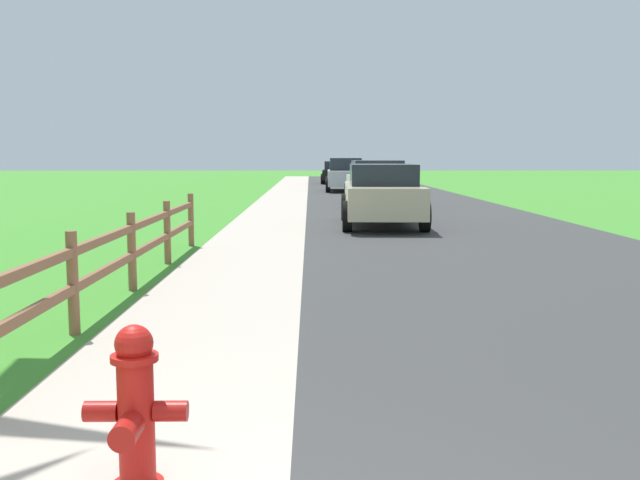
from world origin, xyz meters
TOP-DOWN VIEW (x-y plane):
  - ground_plane at (0.00, 25.00)m, footprint 120.00×120.00m
  - road_asphalt at (3.50, 27.00)m, footprint 7.00×66.00m
  - curb_concrete at (-3.00, 27.00)m, footprint 6.00×66.00m
  - grass_verge at (-4.50, 27.00)m, footprint 5.00×66.00m
  - fire_hydrant at (-0.81, 1.50)m, footprint 0.54×0.44m
  - rail_fence at (-2.21, 5.96)m, footprint 0.11×11.76m
  - parked_suv_beige at (1.93, 15.90)m, footprint 2.15×4.94m
  - parked_car_white at (2.47, 23.33)m, footprint 2.11×4.86m
  - parked_car_silver at (1.89, 33.96)m, footprint 2.06×4.86m
  - parked_car_black at (1.90, 44.10)m, footprint 2.24×4.78m

SIDE VIEW (x-z plane):
  - ground_plane at x=0.00m, z-range 0.00..0.00m
  - road_asphalt at x=3.50m, z-range 0.00..0.01m
  - curb_concrete at x=-3.00m, z-range 0.00..0.01m
  - grass_verge at x=-4.50m, z-range 0.00..0.01m
  - fire_hydrant at x=-0.81m, z-range 0.00..0.88m
  - rail_fence at x=-2.21m, z-range 0.09..1.12m
  - parked_car_black at x=1.90m, z-range 0.01..1.43m
  - parked_suv_beige at x=1.93m, z-range 0.03..1.58m
  - parked_car_silver at x=1.89m, z-range -0.02..1.64m
  - parked_car_white at x=2.47m, z-range 0.02..1.62m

